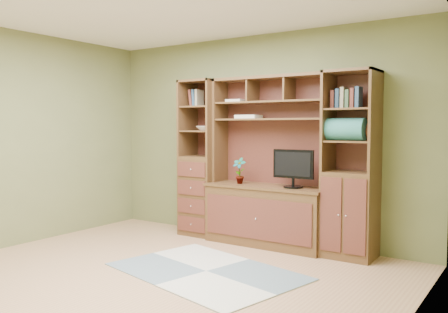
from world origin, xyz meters
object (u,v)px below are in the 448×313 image
Objects in this scene: left_tower at (202,158)px; right_tower at (351,165)px; center_hutch at (267,161)px; monitor at (293,162)px.

right_tower is (2.02, 0.00, 0.00)m from left_tower.
center_hutch is at bearing -2.29° from left_tower.
left_tower is 2.02m from right_tower.
left_tower is at bearing 177.71° from center_hutch.
center_hutch is 3.34× the size of monitor.
monitor is at bearing -173.46° from right_tower.
right_tower is (1.02, 0.04, 0.00)m from center_hutch.
center_hutch is 1.00m from left_tower.
left_tower is at bearing 180.00° from right_tower.
center_hutch reaches higher than monitor.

